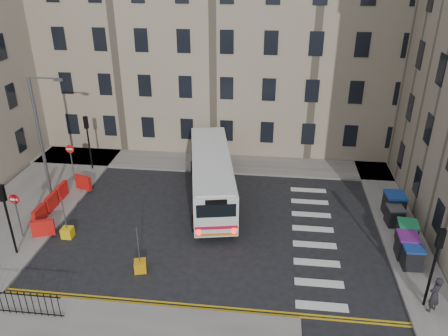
% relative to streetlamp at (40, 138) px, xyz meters
% --- Properties ---
extents(ground, '(120.00, 120.00, 0.00)m').
position_rel_streetlamp_xyz_m(ground, '(13.00, -2.00, -4.34)').
color(ground, black).
rests_on(ground, ground).
extents(pavement_north, '(36.00, 3.20, 0.15)m').
position_rel_streetlamp_xyz_m(pavement_north, '(7.00, 6.60, -4.26)').
color(pavement_north, slate).
rests_on(pavement_north, ground).
extents(pavement_east, '(2.40, 26.00, 0.15)m').
position_rel_streetlamp_xyz_m(pavement_east, '(22.00, 2.00, -4.26)').
color(pavement_east, slate).
rests_on(pavement_east, ground).
extents(pavement_west, '(6.00, 22.00, 0.15)m').
position_rel_streetlamp_xyz_m(pavement_west, '(-1.00, -1.00, -4.26)').
color(pavement_west, slate).
rests_on(pavement_west, ground).
extents(terrace_north, '(38.30, 10.80, 17.20)m').
position_rel_streetlamp_xyz_m(terrace_north, '(6.00, 13.50, 4.28)').
color(terrace_north, gray).
rests_on(terrace_north, ground).
extents(traffic_light_east, '(0.28, 0.22, 4.10)m').
position_rel_streetlamp_xyz_m(traffic_light_east, '(21.60, -7.50, -1.47)').
color(traffic_light_east, black).
rests_on(traffic_light_east, pavement_east).
extents(traffic_light_nw, '(0.28, 0.22, 4.10)m').
position_rel_streetlamp_xyz_m(traffic_light_nw, '(1.00, 4.50, -1.47)').
color(traffic_light_nw, black).
rests_on(traffic_light_nw, pavement_west).
extents(traffic_light_sw, '(0.28, 0.22, 4.10)m').
position_rel_streetlamp_xyz_m(traffic_light_sw, '(1.00, -6.00, -1.47)').
color(traffic_light_sw, black).
rests_on(traffic_light_sw, pavement_west).
extents(streetlamp, '(0.50, 0.22, 8.14)m').
position_rel_streetlamp_xyz_m(streetlamp, '(0.00, 0.00, 0.00)').
color(streetlamp, '#595B5E').
rests_on(streetlamp, pavement_west).
extents(no_entry_north, '(0.60, 0.08, 3.00)m').
position_rel_streetlamp_xyz_m(no_entry_north, '(0.50, 2.50, -2.26)').
color(no_entry_north, '#595B5E').
rests_on(no_entry_north, pavement_west).
extents(no_entry_south, '(0.60, 0.08, 3.00)m').
position_rel_streetlamp_xyz_m(no_entry_south, '(0.50, -4.50, -2.26)').
color(no_entry_south, '#595B5E').
rests_on(no_entry_south, pavement_west).
extents(roadworks_barriers, '(1.66, 6.26, 1.00)m').
position_rel_streetlamp_xyz_m(roadworks_barriers, '(1.16, -1.50, -3.69)').
color(roadworks_barriers, red).
rests_on(roadworks_barriers, pavement_west).
extents(bus, '(4.50, 11.08, 2.94)m').
position_rel_streetlamp_xyz_m(bus, '(10.52, 1.48, -2.64)').
color(bus, silver).
rests_on(bus, ground).
extents(wheelie_bin_a, '(0.99, 1.13, 1.22)m').
position_rel_streetlamp_xyz_m(wheelie_bin_a, '(21.69, -4.68, -3.57)').
color(wheelie_bin_a, black).
rests_on(wheelie_bin_a, pavement_east).
extents(wheelie_bin_b, '(1.07, 1.21, 1.30)m').
position_rel_streetlamp_xyz_m(wheelie_bin_b, '(21.65, -3.85, -3.53)').
color(wheelie_bin_b, black).
rests_on(wheelie_bin_b, pavement_east).
extents(wheelie_bin_c, '(1.15, 1.29, 1.32)m').
position_rel_streetlamp_xyz_m(wheelie_bin_c, '(21.94, -2.66, -3.52)').
color(wheelie_bin_c, black).
rests_on(wheelie_bin_c, pavement_east).
extents(wheelie_bin_d, '(1.00, 1.13, 1.16)m').
position_rel_streetlamp_xyz_m(wheelie_bin_d, '(21.75, -0.74, -3.60)').
color(wheelie_bin_d, black).
rests_on(wheelie_bin_d, pavement_east).
extents(wheelie_bin_e, '(1.22, 1.38, 1.45)m').
position_rel_streetlamp_xyz_m(wheelie_bin_e, '(21.93, 0.36, -3.46)').
color(wheelie_bin_e, black).
rests_on(wheelie_bin_e, pavement_east).
extents(pedestrian, '(0.79, 0.75, 1.82)m').
position_rel_streetlamp_xyz_m(pedestrian, '(21.82, -7.83, -3.28)').
color(pedestrian, black).
rests_on(pedestrian, pavement_east).
extents(bollard_yellow, '(0.61, 0.61, 0.60)m').
position_rel_streetlamp_xyz_m(bollard_yellow, '(3.00, -4.08, -4.04)').
color(bollard_yellow, yellow).
rests_on(bollard_yellow, ground).
extents(bollard_chevron, '(0.74, 0.74, 0.60)m').
position_rel_streetlamp_xyz_m(bollard_chevron, '(8.00, -6.52, -4.04)').
color(bollard_chevron, '#CA8A0B').
rests_on(bollard_chevron, ground).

